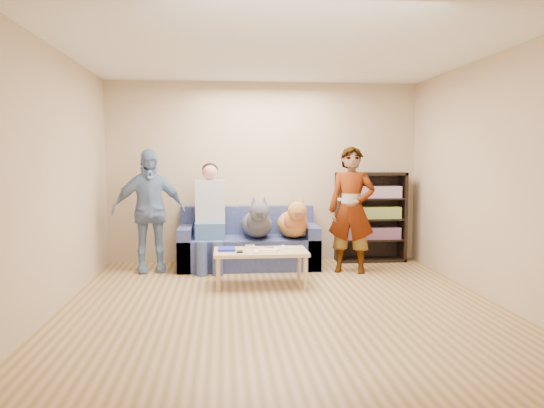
{
  "coord_description": "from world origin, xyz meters",
  "views": [
    {
      "loc": [
        -0.59,
        -5.2,
        1.51
      ],
      "look_at": [
        0.0,
        1.2,
        0.95
      ],
      "focal_mm": 35.0,
      "sensor_mm": 36.0,
      "label": 1
    }
  ],
  "objects": [
    {
      "name": "ceiling",
      "position": [
        0.0,
        0.0,
        2.6
      ],
      "size": [
        5.0,
        5.0,
        0.0
      ],
      "primitive_type": "plane",
      "rotation": [
        3.14,
        0.0,
        0.0
      ],
      "color": "white",
      "rests_on": "ground"
    },
    {
      "name": "person_standing_left",
      "position": [
        -1.57,
        1.89,
        0.81
      ],
      "size": [
        1.01,
        0.58,
        1.63
      ],
      "primitive_type": "imported",
      "rotation": [
        0.0,
        0.0,
        0.2
      ],
      "color": "#7393B8",
      "rests_on": "ground"
    },
    {
      "name": "papers",
      "position": [
        -0.11,
        0.88,
        0.43
      ],
      "size": [
        0.26,
        0.2,
        0.02
      ],
      "primitive_type": "cube",
      "color": "white",
      "rests_on": "coffee_table"
    },
    {
      "name": "bookshelf",
      "position": [
        1.55,
        2.33,
        0.68
      ],
      "size": [
        1.0,
        0.34,
        1.3
      ],
      "color": "black",
      "rests_on": "ground"
    },
    {
      "name": "wallet",
      "position": [
        -0.41,
        0.86,
        0.43
      ],
      "size": [
        0.07,
        0.12,
        0.02
      ],
      "primitive_type": "cube",
      "color": "black",
      "rests_on": "coffee_table"
    },
    {
      "name": "wall_front",
      "position": [
        0.0,
        -2.5,
        1.3
      ],
      "size": [
        4.5,
        0.0,
        4.5
      ],
      "primitive_type": "plane",
      "rotation": [
        -1.57,
        0.0,
        0.0
      ],
      "color": "tan",
      "rests_on": "ground"
    },
    {
      "name": "dog_gray",
      "position": [
        -0.14,
        1.92,
        0.64
      ],
      "size": [
        0.41,
        1.25,
        0.6
      ],
      "color": "#53555E",
      "rests_on": "sofa"
    },
    {
      "name": "blanket",
      "position": [
        0.44,
        1.97,
        0.49
      ],
      "size": [
        0.38,
        0.32,
        0.13
      ],
      "primitive_type": "ellipsoid",
      "color": "silver",
      "rests_on": "sofa"
    },
    {
      "name": "headphone_cup_a",
      "position": [
        0.04,
        0.96,
        0.43
      ],
      "size": [
        0.07,
        0.07,
        0.02
      ],
      "primitive_type": "cylinder",
      "color": "silver",
      "rests_on": "coffee_table"
    },
    {
      "name": "held_controller",
      "position": [
        0.89,
        1.4,
        0.98
      ],
      "size": [
        0.04,
        0.11,
        0.03
      ],
      "primitive_type": "cube",
      "rotation": [
        0.0,
        0.0,
        0.0
      ],
      "color": "silver",
      "rests_on": "person_standing_right"
    },
    {
      "name": "coffee_table",
      "position": [
        -0.16,
        0.98,
        0.37
      ],
      "size": [
        1.1,
        0.6,
        0.42
      ],
      "color": "#D4C082",
      "rests_on": "ground"
    },
    {
      "name": "magazine",
      "position": [
        -0.08,
        0.9,
        0.44
      ],
      "size": [
        0.22,
        0.17,
        0.01
      ],
      "primitive_type": "cube",
      "color": "#BFB398",
      "rests_on": "coffee_table"
    },
    {
      "name": "pen_black",
      "position": [
        -0.04,
        1.16,
        0.42
      ],
      "size": [
        0.13,
        0.08,
        0.01
      ],
      "primitive_type": "cylinder",
      "rotation": [
        0.0,
        1.57,
        -0.52
      ],
      "color": "black",
      "rests_on": "coffee_table"
    },
    {
      "name": "headphone_cup_b",
      "position": [
        0.04,
        1.04,
        0.43
      ],
      "size": [
        0.07,
        0.07,
        0.02
      ],
      "primitive_type": "cylinder",
      "color": "silver",
      "rests_on": "coffee_table"
    },
    {
      "name": "ground",
      "position": [
        0.0,
        0.0,
        0.0
      ],
      "size": [
        5.0,
        5.0,
        0.0
      ],
      "primitive_type": "plane",
      "color": "olive",
      "rests_on": "ground"
    },
    {
      "name": "wall_back",
      "position": [
        0.0,
        2.5,
        1.3
      ],
      "size": [
        4.5,
        0.0,
        4.5
      ],
      "primitive_type": "plane",
      "rotation": [
        1.57,
        0.0,
        0.0
      ],
      "color": "tan",
      "rests_on": "ground"
    },
    {
      "name": "camera_silver",
      "position": [
        -0.28,
        1.1,
        0.45
      ],
      "size": [
        0.11,
        0.06,
        0.05
      ],
      "primitive_type": "cube",
      "color": "silver",
      "rests_on": "coffee_table"
    },
    {
      "name": "pen_orange",
      "position": [
        -0.18,
        0.82,
        0.42
      ],
      "size": [
        0.13,
        0.06,
        0.01
      ],
      "primitive_type": "cylinder",
      "rotation": [
        0.0,
        1.57,
        0.35
      ],
      "color": "orange",
      "rests_on": "coffee_table"
    },
    {
      "name": "wall_right",
      "position": [
        2.25,
        0.0,
        1.3
      ],
      "size": [
        0.0,
        5.0,
        5.0
      ],
      "primitive_type": "plane",
      "rotation": [
        1.57,
        0.0,
        -1.57
      ],
      "color": "tan",
      "rests_on": "ground"
    },
    {
      "name": "person_seated",
      "position": [
        -0.77,
        1.97,
        0.77
      ],
      "size": [
        0.4,
        0.73,
        1.47
      ],
      "color": "#456D99",
      "rests_on": "sofa"
    },
    {
      "name": "wall_left",
      "position": [
        -2.25,
        0.0,
        1.3
      ],
      "size": [
        0.0,
        5.0,
        5.0
      ],
      "primitive_type": "plane",
      "rotation": [
        1.57,
        0.0,
        1.57
      ],
      "color": "tan",
      "rests_on": "ground"
    },
    {
      "name": "notebook_blue",
      "position": [
        -0.56,
        1.03,
        0.43
      ],
      "size": [
        0.2,
        0.26,
        0.03
      ],
      "primitive_type": "cube",
      "color": "#1C259B",
      "rests_on": "coffee_table"
    },
    {
      "name": "dog_tan",
      "position": [
        0.36,
        1.89,
        0.64
      ],
      "size": [
        0.41,
        1.17,
        0.6
      ],
      "color": "#C5813C",
      "rests_on": "sofa"
    },
    {
      "name": "controller_b",
      "position": [
        0.2,
        1.0,
        0.43
      ],
      "size": [
        0.09,
        0.06,
        0.03
      ],
      "primitive_type": "cube",
      "color": "white",
      "rests_on": "coffee_table"
    },
    {
      "name": "person_standing_right",
      "position": [
        1.09,
        1.6,
        0.83
      ],
      "size": [
        0.7,
        0.58,
        1.66
      ],
      "primitive_type": "imported",
      "rotation": [
        0.0,
        0.0,
        -0.35
      ],
      "color": "gray",
      "rests_on": "ground"
    },
    {
      "name": "controller_a",
      "position": [
        0.12,
        1.08,
        0.43
      ],
      "size": [
        0.04,
        0.13,
        0.03
      ],
      "primitive_type": "cube",
      "color": "white",
      "rests_on": "coffee_table"
    },
    {
      "name": "sofa",
      "position": [
        -0.25,
        2.1,
        0.28
      ],
      "size": [
        1.9,
        0.85,
        0.82
      ],
      "color": "#515B93",
      "rests_on": "ground"
    }
  ]
}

